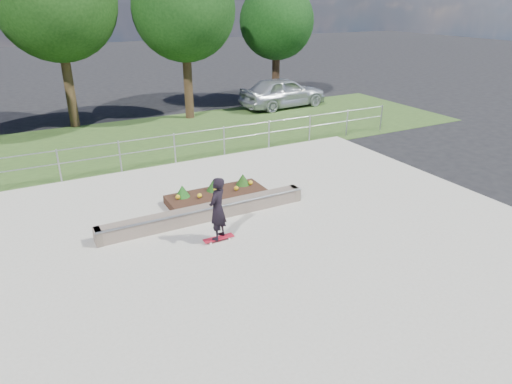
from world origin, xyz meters
TOP-DOWN VIEW (x-y plane):
  - ground at (0.00, 0.00)m, footprint 120.00×120.00m
  - grass_verge at (0.00, 11.00)m, footprint 30.00×8.00m
  - concrete_slab at (0.00, 0.00)m, footprint 15.00×15.00m
  - fence at (0.00, 7.50)m, footprint 20.06×0.06m
  - tree_mid_left at (-2.50, 15.00)m, footprint 5.25×5.25m
  - tree_mid_right at (3.00, 14.00)m, footprint 4.90×4.90m
  - tree_far_right at (9.00, 15.50)m, footprint 4.20×4.20m
  - grind_ledge at (-0.79, 2.59)m, footprint 6.00×0.44m
  - planter_bed at (-0.01, 3.65)m, footprint 3.00×1.20m
  - skateboarder at (-0.98, 1.32)m, footprint 0.80×0.67m
  - parked_car at (8.54, 13.88)m, footprint 5.13×2.36m

SIDE VIEW (x-z plane):
  - ground at x=0.00m, z-range 0.00..0.00m
  - grass_verge at x=0.00m, z-range 0.00..0.02m
  - concrete_slab at x=0.00m, z-range 0.00..0.06m
  - planter_bed at x=-0.01m, z-range -0.06..0.55m
  - grind_ledge at x=-0.79m, z-range 0.05..0.48m
  - fence at x=0.00m, z-range 0.17..1.37m
  - parked_car at x=8.54m, z-range 0.00..1.70m
  - skateboarder at x=-0.98m, z-range 0.09..1.80m
  - tree_far_right at x=9.00m, z-range 1.18..7.78m
  - tree_mid_right at x=3.00m, z-range 1.38..9.08m
  - tree_mid_left at x=-2.50m, z-range 1.48..9.73m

